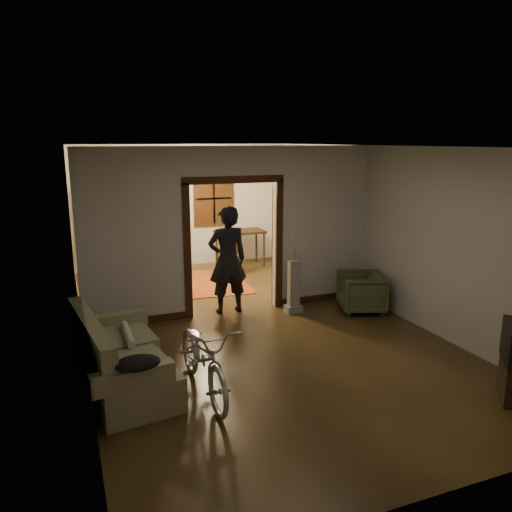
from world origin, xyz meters
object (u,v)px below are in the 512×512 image
locker (128,229)px  armchair (361,292)px  bicycle (204,357)px  desk (240,249)px  sofa (123,351)px  person (228,260)px

locker → armchair: bearing=-38.8°
bicycle → desk: size_ratio=1.52×
bicycle → locker: (-0.08, 5.86, 0.54)m
bicycle → desk: 6.04m
sofa → armchair: 4.33m
locker → person: bearing=-58.0°
armchair → locker: size_ratio=0.38×
bicycle → armchair: (3.29, 1.78, -0.11)m
sofa → bicycle: bearing=-39.3°
sofa → bicycle: 0.99m
person → armchair: bearing=159.3°
bicycle → person: (1.14, 2.57, 0.47)m
armchair → sofa: bearing=-53.9°
sofa → locker: 5.42m
person → locker: size_ratio=0.94×
person → desk: 3.27m
bicycle → person: 2.86m
armchair → person: person is taller
sofa → armchair: (4.14, 1.26, -0.10)m
locker → sofa: bearing=-86.6°
sofa → armchair: bearing=9.2°
person → desk: bearing=-113.9°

